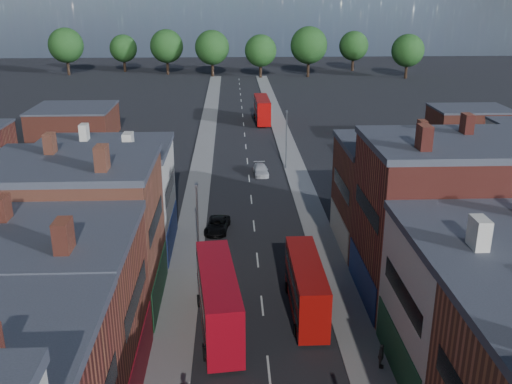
{
  "coord_description": "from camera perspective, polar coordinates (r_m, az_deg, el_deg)",
  "views": [
    {
      "loc": [
        -2.17,
        -14.98,
        23.3
      ],
      "look_at": [
        0.0,
        35.14,
        5.5
      ],
      "focal_mm": 40.0,
      "sensor_mm": 36.0,
      "label": 1
    }
  ],
  "objects": [
    {
      "name": "pavement_west",
      "position": [
        69.15,
        -5.93,
        -0.22
      ],
      "size": [
        3.0,
        200.0,
        0.12
      ],
      "primitive_type": "cube",
      "color": "gray",
      "rests_on": "ground"
    },
    {
      "name": "pavement_east",
      "position": [
        69.56,
        4.82,
        -0.06
      ],
      "size": [
        3.0,
        200.0,
        0.12
      ],
      "primitive_type": "cube",
      "color": "gray",
      "rests_on": "ground"
    },
    {
      "name": "lamp_post_2",
      "position": [
        48.77,
        -5.86,
        -2.99
      ],
      "size": [
        0.25,
        0.7,
        8.12
      ],
      "color": "slate",
      "rests_on": "ground"
    },
    {
      "name": "lamp_post_3",
      "position": [
        77.61,
        3.06,
        5.64
      ],
      "size": [
        0.25,
        0.7,
        8.12
      ],
      "color": "slate",
      "rests_on": "ground"
    },
    {
      "name": "bus_0",
      "position": [
        41.39,
        -3.79,
        -10.65
      ],
      "size": [
        3.61,
        11.01,
        4.67
      ],
      "rotation": [
        0.0,
        0.0,
        0.11
      ],
      "color": "#B90A1A",
      "rests_on": "ground"
    },
    {
      "name": "bus_1",
      "position": [
        43.72,
        5.03,
        -9.31
      ],
      "size": [
        2.49,
        9.71,
        4.19
      ],
      "rotation": [
        0.0,
        0.0,
        0.0
      ],
      "color": "#A60D09",
      "rests_on": "ground"
    },
    {
      "name": "bus_2",
      "position": [
        106.72,
        0.62,
        8.28
      ],
      "size": [
        2.85,
        10.66,
        4.59
      ],
      "rotation": [
        0.0,
        0.0,
        0.02
      ],
      "color": "#990806",
      "rests_on": "ground"
    },
    {
      "name": "car_2",
      "position": [
        58.37,
        -3.89,
        -3.34
      ],
      "size": [
        2.82,
        5.01,
        1.32
      ],
      "primitive_type": "imported",
      "rotation": [
        0.0,
        0.0,
        -0.14
      ],
      "color": "black",
      "rests_on": "ground"
    },
    {
      "name": "car_3",
      "position": [
        76.09,
        0.49,
        2.22
      ],
      "size": [
        2.05,
        4.6,
        1.31
      ],
      "primitive_type": "imported",
      "rotation": [
        0.0,
        0.0,
        0.05
      ],
      "color": "silver",
      "rests_on": "ground"
    },
    {
      "name": "ped_3",
      "position": [
        39.18,
        12.4,
        -15.74
      ],
      "size": [
        0.67,
        1.07,
        1.7
      ],
      "primitive_type": "imported",
      "rotation": [
        0.0,
        0.0,
        1.34
      ],
      "color": "#544F48",
      "rests_on": "pavement_east"
    }
  ]
}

